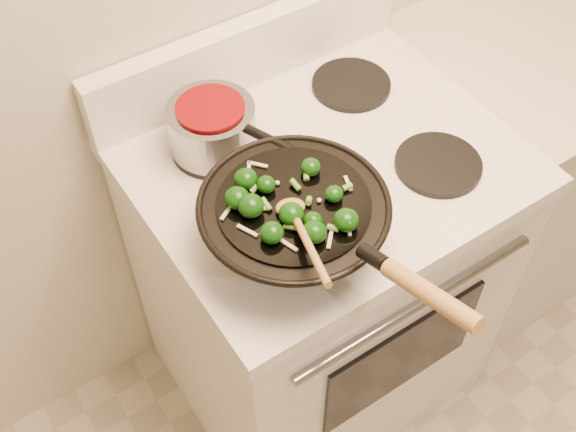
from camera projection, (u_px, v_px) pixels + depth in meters
stove at (317, 278)px, 1.86m from camera, size 0.78×0.67×1.08m
counter_unit at (538, 148)px, 2.18m from camera, size 0.87×0.62×0.91m
wok at (295, 221)px, 1.31m from camera, size 0.35×0.58×0.22m
stirfry at (286, 206)px, 1.25m from camera, size 0.24×0.25×0.04m
wooden_spoon at (300, 228)px, 1.20m from camera, size 0.11×0.23×0.08m
saucepan at (213, 127)px, 1.47m from camera, size 0.18×0.28×0.11m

